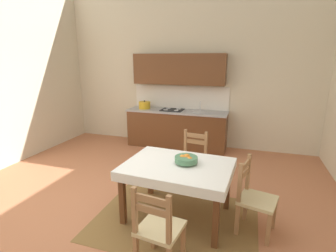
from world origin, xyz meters
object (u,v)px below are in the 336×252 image
at_px(dining_chair_window_side, 254,198).
at_px(kitchen_cabinetry, 177,112).
at_px(dining_chair_kitchen_side, 192,161).
at_px(dining_table, 178,173).
at_px(dining_chair_camera_side, 158,229).
at_px(fruit_bowl, 186,159).

bearing_deg(dining_chair_window_side, kitchen_cabinetry, 122.34).
height_order(dining_chair_window_side, dining_chair_kitchen_side, same).
distance_m(dining_table, dining_chair_camera_side, 0.94).
bearing_deg(dining_chair_camera_side, dining_chair_window_side, 45.10).
height_order(dining_chair_window_side, fruit_bowl, dining_chair_window_side).
relative_size(dining_chair_window_side, fruit_bowl, 3.10).
bearing_deg(dining_chair_kitchen_side, dining_chair_camera_side, -87.80).
bearing_deg(fruit_bowl, dining_chair_window_side, -4.76).
height_order(dining_chair_kitchen_side, fruit_bowl, dining_chair_kitchen_side).
distance_m(kitchen_cabinetry, fruit_bowl, 2.89).
bearing_deg(dining_chair_window_side, fruit_bowl, 175.24).
distance_m(kitchen_cabinetry, dining_chair_kitchen_side, 2.10).
bearing_deg(dining_chair_kitchen_side, kitchen_cabinetry, 113.07).
bearing_deg(dining_chair_camera_side, fruit_bowl, 88.21).
xyz_separation_m(dining_chair_window_side, dining_chair_kitchen_side, (-0.97, 0.92, 0.00)).
xyz_separation_m(kitchen_cabinetry, fruit_bowl, (0.91, -2.74, -0.04)).
relative_size(dining_chair_camera_side, dining_chair_kitchen_side, 1.00).
bearing_deg(dining_chair_camera_side, kitchen_cabinetry, 103.27).
relative_size(dining_chair_window_side, dining_chair_kitchen_side, 1.00).
height_order(dining_chair_camera_side, fruit_bowl, dining_chair_camera_side).
bearing_deg(fruit_bowl, dining_table, -147.87).
xyz_separation_m(kitchen_cabinetry, dining_chair_kitchen_side, (0.81, -1.90, -0.41)).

